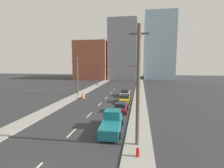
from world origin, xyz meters
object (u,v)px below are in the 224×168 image
Objects in this scene: fire_hydrant at (138,153)px; sedan_yellow at (125,99)px; traffic_signal_left at (100,72)px; traffic_signal_right at (136,73)px; utility_pole_right_near at (138,86)px; pickup_truck_teal at (112,123)px; traffic_barrel at (83,96)px; utility_pole_left_mid at (77,75)px; sedan_maroon at (121,108)px; sedan_tan at (125,93)px.

sedan_yellow reaches higher than fire_hydrant.
sedan_yellow is (9.70, -22.09, -3.57)m from traffic_signal_left.
utility_pole_right_near reaches higher than traffic_signal_right.
utility_pole_right_near reaches higher than fire_hydrant.
sedan_yellow is at bearing 98.62° from utility_pole_right_near.
utility_pole_right_near is at bearing -51.01° from pickup_truck_teal.
traffic_barrel is (-11.16, 18.81, -4.80)m from utility_pole_right_near.
utility_pole_left_mid reaches higher than sedan_maroon.
traffic_barrel is at bearing -150.41° from sedan_tan.
sedan_maroon is (9.65, -28.49, -3.60)m from traffic_signal_left.
traffic_signal_left is 0.64× the size of utility_pole_right_near.
traffic_barrel is 0.16× the size of pickup_truck_teal.
utility_pole_left_mid is (-12.56, -16.26, 0.18)m from traffic_signal_right.
utility_pole_left_mid reaches higher than fire_hydrant.
sedan_maroon is at bearing 104.02° from utility_pole_right_near.
pickup_truck_teal reaches higher than sedan_yellow.
traffic_signal_left is 18.77m from sedan_tan.
traffic_signal_left is 1.48× the size of sedan_yellow.
traffic_signal_right is at bearing 85.08° from pickup_truck_teal.
traffic_signal_left is at bearing 107.49° from utility_pole_right_near.
sedan_maroon reaches higher than fire_hydrant.
utility_pole_right_near is 1.69× the size of pickup_truck_teal.
utility_pole_left_mid is 16.96m from sedan_maroon.
traffic_signal_right is 20.54m from utility_pole_left_mid.
sedan_tan is at bearing -96.61° from traffic_signal_right.
fire_hydrant is 0.19× the size of sedan_maroon.
traffic_signal_right is at bearing 52.31° from utility_pole_left_mid.
traffic_signal_right is 1.48× the size of sedan_yellow.
utility_pole_right_near is 5.26m from fire_hydrant.
sedan_maroon is at bearing -71.29° from traffic_signal_left.
pickup_truck_teal reaches higher than sedan_maroon.
sedan_maroon is 0.94× the size of sedan_tan.
pickup_truck_teal is at bearing -90.12° from sedan_maroon.
traffic_signal_right is 38.86m from utility_pole_right_near.
traffic_barrel is at bearing 120.67° from utility_pole_right_near.
traffic_barrel is (-10.02, -20.01, -3.75)m from traffic_signal_right.
traffic_signal_left is at bearing 111.23° from sedan_yellow.
traffic_barrel is 17.83m from pickup_truck_teal.
traffic_barrel is 1.14× the size of fire_hydrant.
traffic_signal_right is at bearing 91.73° from fire_hydrant.
traffic_barrel is 0.21× the size of sedan_yellow.
sedan_tan is (-2.99, 22.90, -4.64)m from utility_pole_right_near.
pickup_truck_teal is 1.36× the size of sedan_yellow.
utility_pole_right_near is at bearing -83.86° from sedan_yellow.
traffic_barrel is 0.21× the size of sedan_maroon.
traffic_signal_left is 16.32m from utility_pole_left_mid.
traffic_barrel is 9.13m from sedan_tan.
pickup_truck_teal is (-1.59, -35.72, -3.40)m from traffic_signal_right.
traffic_signal_left is at bearing 84.84° from utility_pole_left_mid.
pickup_truck_teal is (8.42, -15.71, 0.34)m from traffic_barrel.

